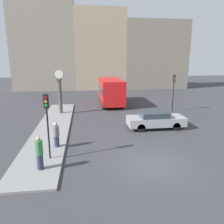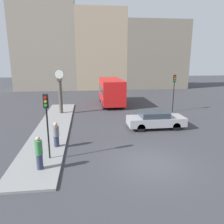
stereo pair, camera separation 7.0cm
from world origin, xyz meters
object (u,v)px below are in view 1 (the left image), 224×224
(sedan_car, at_px, (155,120))
(street_clock, at_px, (60,93))
(bus_distant, at_px, (111,90))
(pedestrian_green_hoodie, at_px, (39,153))
(pedestrian_grey_jacket, at_px, (56,135))
(traffic_light_far, at_px, (174,86))
(traffic_light_near, at_px, (47,113))

(sedan_car, relative_size, street_clock, 1.05)
(bus_distant, distance_m, pedestrian_green_hoodie, 17.31)
(bus_distant, distance_m, pedestrian_grey_jacket, 14.39)
(traffic_light_far, distance_m, pedestrian_grey_jacket, 14.52)
(traffic_light_near, height_order, traffic_light_far, traffic_light_far)
(bus_distant, xyz_separation_m, traffic_light_near, (-5.37, -15.10, 0.99))
(sedan_car, xyz_separation_m, traffic_light_near, (-7.86, -5.00, 2.05))
(street_clock, xyz_separation_m, pedestrian_green_hoodie, (0.13, -12.07, -1.27))
(traffic_light_near, bearing_deg, sedan_car, 32.47)
(sedan_car, bearing_deg, bus_distant, 103.87)
(sedan_car, xyz_separation_m, pedestrian_grey_jacket, (-7.68, -3.29, 0.19))
(bus_distant, bearing_deg, street_clock, -143.68)
(traffic_light_far, bearing_deg, street_clock, 178.24)
(sedan_car, xyz_separation_m, bus_distant, (-2.49, 10.10, 1.06))
(sedan_car, xyz_separation_m, pedestrian_green_hoodie, (-8.16, -6.23, 0.27))
(traffic_light_far, distance_m, pedestrian_green_hoodie, 16.79)
(traffic_light_far, distance_m, street_clock, 12.05)
(pedestrian_green_hoodie, bearing_deg, sedan_car, 37.37)
(traffic_light_far, height_order, pedestrian_green_hoodie, traffic_light_far)
(pedestrian_grey_jacket, bearing_deg, traffic_light_far, 37.50)
(sedan_car, distance_m, traffic_light_near, 9.54)
(bus_distant, relative_size, pedestrian_green_hoodie, 4.00)
(pedestrian_green_hoodie, bearing_deg, traffic_light_far, 44.52)
(street_clock, bearing_deg, pedestrian_green_hoodie, -89.36)
(bus_distant, relative_size, traffic_light_near, 1.91)
(sedan_car, relative_size, pedestrian_grey_jacket, 2.90)
(traffic_light_far, bearing_deg, pedestrian_green_hoodie, -135.48)
(sedan_car, relative_size, traffic_light_near, 1.27)
(bus_distant, distance_m, street_clock, 7.21)
(traffic_light_near, xyz_separation_m, pedestrian_grey_jacket, (0.18, 1.71, -1.86))
(bus_distant, distance_m, traffic_light_near, 16.06)
(sedan_car, height_order, street_clock, street_clock)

